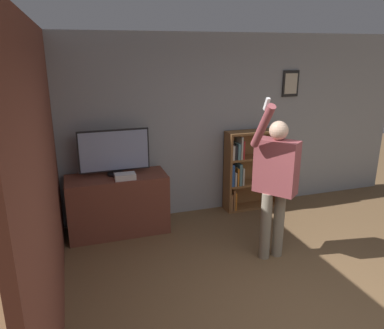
{
  "coord_description": "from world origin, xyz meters",
  "views": [
    {
      "loc": [
        -2.05,
        -2.06,
        2.47
      ],
      "look_at": [
        -0.69,
        2.09,
        1.12
      ],
      "focal_mm": 35.0,
      "sensor_mm": 36.0,
      "label": 1
    }
  ],
  "objects_px": {
    "television": "(114,152)",
    "game_console": "(125,176)",
    "bookshelf": "(247,170)",
    "person": "(276,177)"
  },
  "relations": [
    {
      "from": "person",
      "to": "game_console",
      "type": "bearing_deg",
      "value": -161.89
    },
    {
      "from": "television",
      "to": "person",
      "type": "distance_m",
      "value": 2.14
    },
    {
      "from": "bookshelf",
      "to": "game_console",
      "type": "bearing_deg",
      "value": -169.5
    },
    {
      "from": "television",
      "to": "game_console",
      "type": "xyz_separation_m",
      "value": [
        0.1,
        -0.22,
        -0.28
      ]
    },
    {
      "from": "television",
      "to": "game_console",
      "type": "bearing_deg",
      "value": -66.3
    },
    {
      "from": "game_console",
      "to": "bookshelf",
      "type": "bearing_deg",
      "value": 10.5
    },
    {
      "from": "game_console",
      "to": "person",
      "type": "distance_m",
      "value": 1.94
    },
    {
      "from": "person",
      "to": "television",
      "type": "bearing_deg",
      "value": -165.3
    },
    {
      "from": "game_console",
      "to": "person",
      "type": "height_order",
      "value": "person"
    },
    {
      "from": "game_console",
      "to": "person",
      "type": "bearing_deg",
      "value": -34.26
    }
  ]
}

